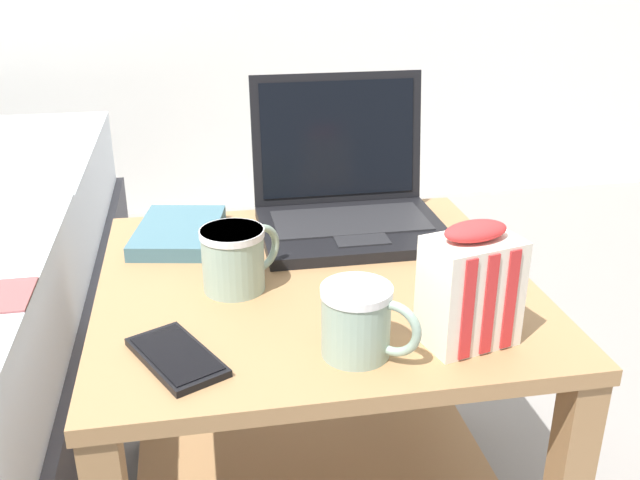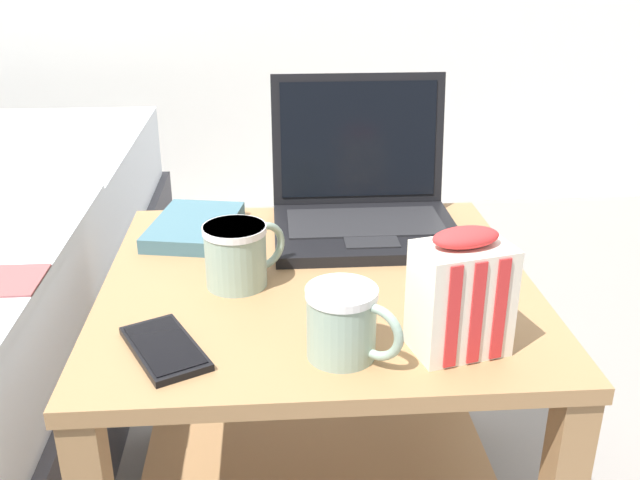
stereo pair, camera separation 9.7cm
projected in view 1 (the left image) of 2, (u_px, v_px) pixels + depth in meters
bedside_table at (315, 376)px, 1.11m from camera, size 0.62×0.60×0.48m
laptop at (347, 199)px, 1.21m from camera, size 0.30×0.27×0.24m
mug_front_left at (235, 256)px, 0.99m from camera, size 0.12×0.10×0.09m
mug_front_right at (359, 318)px, 0.83m from camera, size 0.11×0.10×0.09m
snack_bag at (471, 287)px, 0.85m from camera, size 0.12×0.10×0.16m
cell_phone at (177, 357)px, 0.84m from camera, size 0.12×0.16×0.01m
closed_book at (179, 232)px, 1.17m from camera, size 0.16×0.21×0.02m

